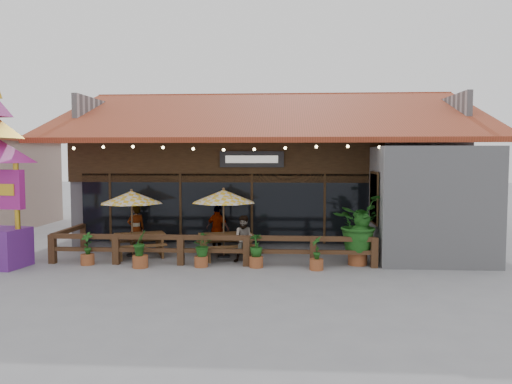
# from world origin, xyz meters

# --- Properties ---
(ground) EXTENTS (100.00, 100.00, 0.00)m
(ground) POSITION_xyz_m (0.00, 0.00, 0.00)
(ground) COLOR gray
(ground) RESTS_ON ground
(restaurant_building) EXTENTS (15.50, 14.73, 6.09)m
(restaurant_building) POSITION_xyz_m (0.26, 6.61, 2.21)
(restaurant_building) COLOR #A6A6AB
(restaurant_building) RESTS_ON ground
(patio_railing) EXTENTS (10.00, 2.60, 0.92)m
(patio_railing) POSITION_xyz_m (-2.25, -0.27, 0.61)
(patio_railing) COLOR #4C331B
(patio_railing) RESTS_ON ground
(umbrella_left) EXTENTS (2.19, 2.19, 2.23)m
(umbrella_left) POSITION_xyz_m (-4.40, 0.80, 1.94)
(umbrella_left) COLOR brown
(umbrella_left) RESTS_ON ground
(umbrella_right) EXTENTS (2.64, 2.64, 2.28)m
(umbrella_right) POSITION_xyz_m (-1.35, 0.80, 1.99)
(umbrella_right) COLOR brown
(umbrella_right) RESTS_ON ground
(picnic_table_left) EXTENTS (2.01, 1.89, 0.77)m
(picnic_table_left) POSITION_xyz_m (-4.13, 0.73, 0.52)
(picnic_table_left) COLOR brown
(picnic_table_left) RESTS_ON ground
(picnic_table_right) EXTENTS (2.07, 1.94, 0.80)m
(picnic_table_right) POSITION_xyz_m (-1.27, 0.66, 0.54)
(picnic_table_right) COLOR brown
(picnic_table_right) RESTS_ON ground
(tropical_plant) EXTENTS (1.98, 2.04, 2.15)m
(tropical_plant) POSITION_xyz_m (2.87, -0.13, 1.23)
(tropical_plant) COLOR brown
(tropical_plant) RESTS_ON ground
(diner_a) EXTENTS (0.71, 0.65, 1.63)m
(diner_a) POSITION_xyz_m (-4.45, 1.39, 0.82)
(diner_a) COLOR #382412
(diner_a) RESTS_ON ground
(diner_b) EXTENTS (0.75, 0.61, 1.47)m
(diner_b) POSITION_xyz_m (-0.59, 0.02, 0.73)
(diner_b) COLOR #382412
(diner_b) RESTS_ON ground
(diner_c) EXTENTS (1.02, 0.83, 1.63)m
(diner_c) POSITION_xyz_m (-1.66, 1.63, 0.81)
(diner_c) COLOR #382412
(diner_c) RESTS_ON ground
(planter_a) EXTENTS (0.41, 0.41, 1.00)m
(planter_a) POSITION_xyz_m (-5.35, -0.63, 0.42)
(planter_a) COLOR brown
(planter_a) RESTS_ON ground
(planter_b) EXTENTS (0.47, 0.51, 1.12)m
(planter_b) POSITION_xyz_m (-3.62, -0.93, 0.51)
(planter_b) COLOR brown
(planter_b) RESTS_ON ground
(planter_c) EXTENTS (0.79, 0.79, 0.99)m
(planter_c) POSITION_xyz_m (-1.84, -0.72, 0.56)
(planter_c) COLOR brown
(planter_c) RESTS_ON ground
(planter_d) EXTENTS (0.47, 0.47, 1.01)m
(planter_d) POSITION_xyz_m (-0.19, -0.68, 0.49)
(planter_d) COLOR brown
(planter_d) RESTS_ON ground
(planter_e) EXTENTS (0.40, 0.40, 0.98)m
(planter_e) POSITION_xyz_m (1.57, -0.91, 0.41)
(planter_e) COLOR brown
(planter_e) RESTS_ON ground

